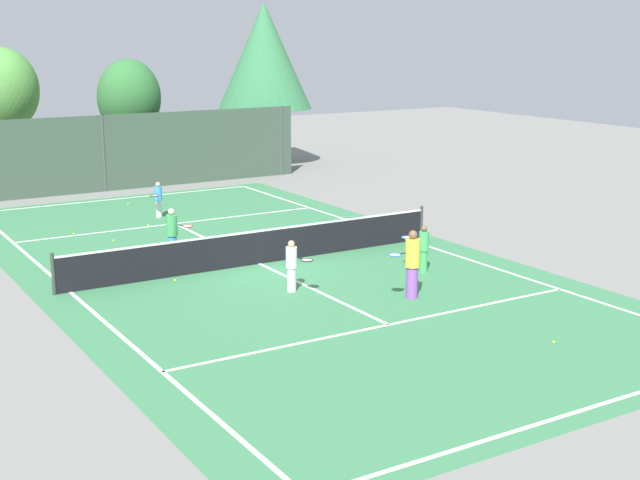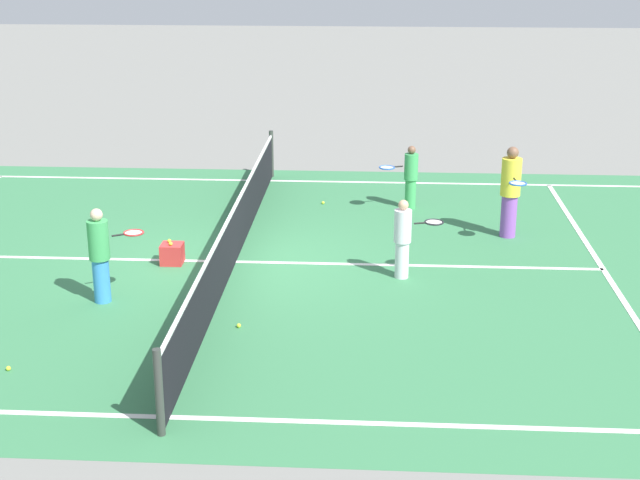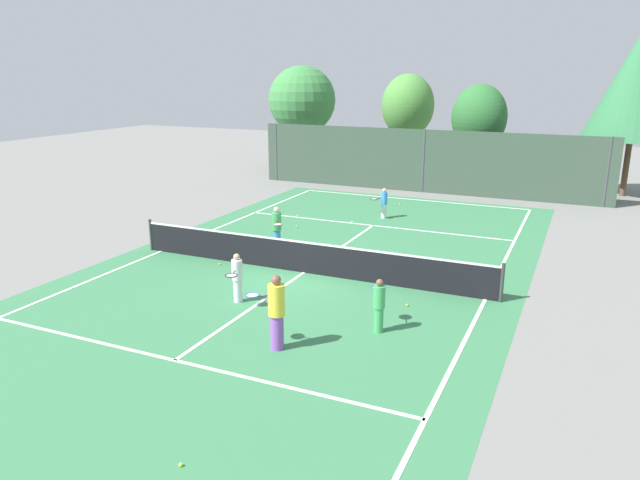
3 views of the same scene
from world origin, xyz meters
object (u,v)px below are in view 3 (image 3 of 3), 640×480
object	(u,v)px
tennis_ball_2	(181,465)
tennis_ball_6	(297,226)
ball_crate	(315,257)
tennis_ball_1	(352,222)
player_2	(237,277)
player_1	(379,304)
player_0	(277,228)
tennis_ball_4	(227,237)
player_4	(384,203)
tennis_ball_5	(407,305)
tennis_ball_0	(297,216)
tennis_ball_7	(400,204)
tennis_ball_3	(219,264)
player_3	(276,311)

from	to	relation	value
tennis_ball_2	tennis_ball_6	world-z (taller)	same
ball_crate	tennis_ball_1	world-z (taller)	ball_crate
player_2	player_1	bearing A→B (deg)	-3.17
player_0	tennis_ball_4	size ratio (longest dim) A/B	23.19
player_0	tennis_ball_2	xyz separation A→B (m)	(4.24, -11.07, -0.76)
ball_crate	tennis_ball_1	bearing A→B (deg)	98.57
player_4	tennis_ball_5	bearing A→B (deg)	-67.81
tennis_ball_2	ball_crate	bearing A→B (deg)	103.34
tennis_ball_0	tennis_ball_7	xyz separation A→B (m)	(3.31, 4.11, 0.00)
tennis_ball_0	tennis_ball_3	xyz separation A→B (m)	(0.70, -7.03, 0.00)
player_2	tennis_ball_0	distance (m)	9.96
player_1	player_2	distance (m)	4.07
player_1	tennis_ball_3	world-z (taller)	player_1
tennis_ball_1	tennis_ball_7	size ratio (longest dim) A/B	1.00
player_3	tennis_ball_4	size ratio (longest dim) A/B	26.50
tennis_ball_4	player_4	bearing A→B (deg)	51.11
player_4	tennis_ball_3	world-z (taller)	player_4
tennis_ball_4	tennis_ball_3	bearing A→B (deg)	-61.14
tennis_ball_7	player_2	bearing A→B (deg)	-91.56
tennis_ball_3	tennis_ball_5	world-z (taller)	same
ball_crate	tennis_ball_6	xyz separation A→B (m)	(-2.58, 3.82, -0.15)
tennis_ball_6	tennis_ball_5	bearing A→B (deg)	-44.36
player_3	ball_crate	world-z (taller)	player_3
tennis_ball_2	tennis_ball_7	bearing A→B (deg)	97.20
player_0	tennis_ball_0	size ratio (longest dim) A/B	23.19
player_3	tennis_ball_7	size ratio (longest dim) A/B	26.50
tennis_ball_5	tennis_ball_6	distance (m)	8.94
player_2	player_4	world-z (taller)	player_2
ball_crate	tennis_ball_2	xyz separation A→B (m)	(2.46, -10.35, -0.15)
tennis_ball_4	player_3	bearing A→B (deg)	-50.38
tennis_ball_6	tennis_ball_2	bearing A→B (deg)	-70.46
player_1	tennis_ball_2	bearing A→B (deg)	-100.94
tennis_ball_5	tennis_ball_7	distance (m)	12.63
tennis_ball_7	player_3	bearing A→B (deg)	-82.99
player_3	player_4	distance (m)	12.90
tennis_ball_1	tennis_ball_3	distance (m)	7.19
player_1	tennis_ball_0	world-z (taller)	player_1
player_2	tennis_ball_7	distance (m)	13.63
player_2	tennis_ball_3	world-z (taller)	player_2
player_3	tennis_ball_4	bearing A→B (deg)	129.62
tennis_ball_2	tennis_ball_6	bearing A→B (deg)	109.54
tennis_ball_0	tennis_ball_2	size ratio (longest dim) A/B	1.00
player_2	player_3	xyz separation A→B (m)	(2.30, -2.05, 0.20)
player_1	tennis_ball_6	distance (m)	10.20
tennis_ball_5	player_2	bearing A→B (deg)	-159.49
player_2	tennis_ball_0	size ratio (longest dim) A/B	20.60
player_4	tennis_ball_6	distance (m)	3.98
tennis_ball_1	tennis_ball_6	size ratio (longest dim) A/B	1.00
tennis_ball_6	tennis_ball_7	size ratio (longest dim) A/B	1.00
player_3	tennis_ball_5	bearing A→B (deg)	61.73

